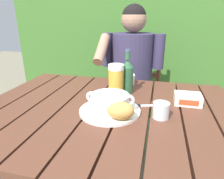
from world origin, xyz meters
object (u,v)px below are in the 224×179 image
Objects in this scene: beer_glass at (116,80)px; beer_bottle at (127,75)px; person_eating at (131,72)px; water_glass_small at (161,110)px; soup_bowl at (110,102)px; serving_plate at (110,111)px; table_knife at (140,106)px; bread_roll at (121,111)px; chair_near_diner at (133,93)px; diner_bowl at (124,79)px; butter_tub at (188,99)px.

beer_bottle reaches higher than beer_glass.
person_eating reaches higher than water_glass_small.
soup_bowl is (0.01, -0.74, 0.06)m from person_eating.
beer_glass is (-0.02, 0.21, 0.08)m from serving_plate.
person_eating is 7.55× the size of table_knife.
bread_roll is (0.06, -0.07, 0.04)m from serving_plate.
diner_bowl is at bearing -90.00° from chair_near_diner.
water_glass_small is (0.19, -0.26, -0.06)m from beer_bottle.
table_knife is (0.14, -0.65, 0.02)m from person_eating.
table_knife is at bearing -81.15° from chair_near_diner.
serving_plate is at bearing -89.13° from person_eating.
person_eating is at bearing -90.84° from chair_near_diner.
butter_tub is 0.93× the size of diner_bowl.
bread_roll is at bearing -85.21° from beer_bottle.
person_eating is 5.05× the size of beer_bottle.
chair_near_diner is 0.77m from beer_bottle.
water_glass_small is 0.55× the size of butter_tub.
chair_near_diner is 3.34× the size of serving_plate.
diner_bowl reaches higher than table_knife.
beer_bottle is (0.04, -0.68, 0.37)m from chair_near_diner.
diner_bowl is (-0.23, 0.41, -0.00)m from water_glass_small.
person_eating is 0.54m from beer_glass.
diner_bowl reaches higher than serving_plate.
beer_bottle is at bearing -73.78° from diner_bowl.
serving_plate reaches higher than table_knife.
bread_roll is at bearing -81.61° from diner_bowl.
chair_near_diner is 5.41× the size of beer_glass.
table_knife is (0.12, 0.09, -0.05)m from soup_bowl.
beer_glass is 1.24× the size of diner_bowl.
water_glass_small is (0.16, 0.07, -0.01)m from bread_roll.
person_eating reaches higher than beer_glass.
person_eating reaches higher than butter_tub.
bread_roll reaches higher than butter_tub.
person_eating is (-0.00, -0.20, 0.26)m from chair_near_diner.
bread_roll is 0.34m from beer_bottle.
soup_bowl is at bearing -88.82° from diner_bowl.
bread_roll is 0.73× the size of table_knife.
beer_bottle is at bearing -86.40° from chair_near_diner.
beer_glass is (-0.08, 0.28, 0.04)m from bread_roll.
serving_plate is 2.02× the size of diner_bowl.
beer_glass is (-0.01, -0.53, 0.10)m from person_eating.
beer_glass reaches higher than soup_bowl.
water_glass_small is at bearing -60.56° from diner_bowl.
serving_plate is 3.94× the size of water_glass_small.
person_eating is 0.50m from beer_bottle.
diner_bowl is at bearing 112.65° from table_knife.
person_eating reaches higher than soup_bowl.
butter_tub is 0.78× the size of table_knife.
diner_bowl is (-0.01, 0.41, 0.02)m from serving_plate.
diner_bowl is (-0.01, 0.41, -0.02)m from soup_bowl.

